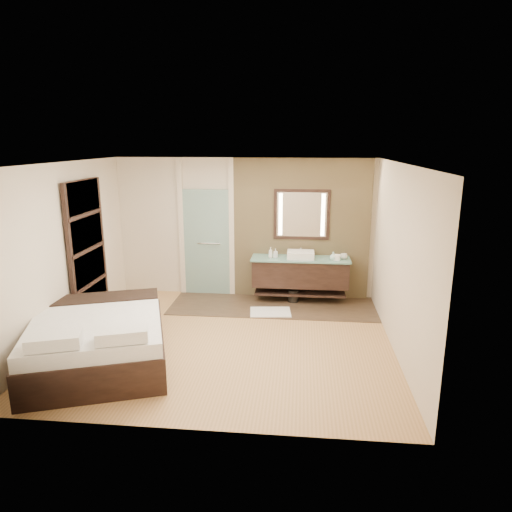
# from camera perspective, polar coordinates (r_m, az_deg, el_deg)

# --- Properties ---
(floor) EXTENTS (5.00, 5.00, 0.00)m
(floor) POSITION_cam_1_polar(r_m,az_deg,el_deg) (7.19, -3.62, -10.53)
(floor) COLOR #A87A46
(floor) RESTS_ON ground
(tile_strip) EXTENTS (3.80, 1.30, 0.01)m
(tile_strip) POSITION_cam_1_polar(r_m,az_deg,el_deg) (8.59, 2.09, -6.23)
(tile_strip) COLOR #36281D
(tile_strip) RESTS_ON floor
(stone_wall) EXTENTS (2.60, 0.08, 2.70)m
(stone_wall) POSITION_cam_1_polar(r_m,az_deg,el_deg) (8.80, 5.68, 3.31)
(stone_wall) COLOR tan
(stone_wall) RESTS_ON floor
(vanity) EXTENTS (1.85, 0.55, 0.88)m
(vanity) POSITION_cam_1_polar(r_m,az_deg,el_deg) (8.70, 5.55, -2.04)
(vanity) COLOR black
(vanity) RESTS_ON stone_wall
(mirror_unit) EXTENTS (1.06, 0.04, 0.96)m
(mirror_unit) POSITION_cam_1_polar(r_m,az_deg,el_deg) (8.70, 5.73, 5.18)
(mirror_unit) COLOR black
(mirror_unit) RESTS_ON stone_wall
(frosted_door) EXTENTS (1.10, 0.12, 2.70)m
(frosted_door) POSITION_cam_1_polar(r_m,az_deg,el_deg) (9.03, -6.18, 2.23)
(frosted_door) COLOR silver
(frosted_door) RESTS_ON floor
(shoji_partition) EXTENTS (0.06, 1.20, 2.40)m
(shoji_partition) POSITION_cam_1_polar(r_m,az_deg,el_deg) (8.07, -20.29, 0.46)
(shoji_partition) COLOR black
(shoji_partition) RESTS_ON floor
(bed) EXTENTS (2.35, 2.62, 0.83)m
(bed) POSITION_cam_1_polar(r_m,az_deg,el_deg) (6.74, -19.11, -9.86)
(bed) COLOR black
(bed) RESTS_ON floor
(bath_mat) EXTENTS (0.77, 0.57, 0.02)m
(bath_mat) POSITION_cam_1_polar(r_m,az_deg,el_deg) (8.25, 1.81, -7.02)
(bath_mat) COLOR white
(bath_mat) RESTS_ON floor
(waste_bin) EXTENTS (0.22, 0.22, 0.25)m
(waste_bin) POSITION_cam_1_polar(r_m,az_deg,el_deg) (8.77, 4.66, -5.01)
(waste_bin) COLOR black
(waste_bin) RESTS_ON floor
(tissue_box) EXTENTS (0.14, 0.14, 0.10)m
(tissue_box) POSITION_cam_1_polar(r_m,az_deg,el_deg) (8.54, 10.06, -0.18)
(tissue_box) COLOR white
(tissue_box) RESTS_ON vanity
(soap_bottle_a) EXTENTS (0.08, 0.08, 0.20)m
(soap_bottle_a) POSITION_cam_1_polar(r_m,az_deg,el_deg) (8.57, 1.83, 0.43)
(soap_bottle_a) COLOR white
(soap_bottle_a) RESTS_ON vanity
(soap_bottle_b) EXTENTS (0.08, 0.08, 0.17)m
(soap_bottle_b) POSITION_cam_1_polar(r_m,az_deg,el_deg) (8.60, 2.46, 0.36)
(soap_bottle_b) COLOR #B2B2B2
(soap_bottle_b) RESTS_ON vanity
(soap_bottle_c) EXTENTS (0.14, 0.14, 0.16)m
(soap_bottle_c) POSITION_cam_1_polar(r_m,az_deg,el_deg) (8.53, 9.62, 0.01)
(soap_bottle_c) COLOR silver
(soap_bottle_c) RESTS_ON vanity
(cup) EXTENTS (0.15, 0.15, 0.10)m
(cup) POSITION_cam_1_polar(r_m,az_deg,el_deg) (8.65, 10.91, -0.05)
(cup) COLOR white
(cup) RESTS_ON vanity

